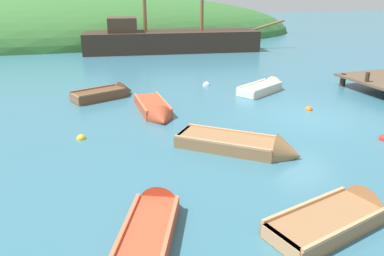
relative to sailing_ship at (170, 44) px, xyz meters
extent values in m
plane|color=teal|center=(0.62, -17.95, -0.57)|extent=(120.00, 120.00, 0.00)
cylinder|color=#3A2D21|center=(5.46, -14.16, -0.56)|extent=(0.28, 0.28, 1.23)
cylinder|color=#3A2D21|center=(5.36, -15.88, 0.28)|extent=(0.20, 0.20, 0.45)
ellipsoid|color=#387033|center=(-6.12, 10.89, -0.57)|extent=(46.63, 18.78, 8.58)
cube|color=#38281E|center=(0.17, -0.03, -0.17)|extent=(14.20, 5.67, 2.41)
cube|color=#997A51|center=(0.17, -0.03, 0.98)|extent=(13.61, 5.30, 0.10)
cylinder|color=olive|center=(8.18, -1.26, 1.33)|extent=(2.95, 0.65, 0.97)
cube|color=#4C3828|center=(-3.65, 0.56, 1.58)|extent=(2.56, 2.83, 1.10)
cube|color=brown|center=(-6.94, -12.60, -0.44)|extent=(2.55, 1.81, 0.52)
cone|color=brown|center=(-5.56, -12.08, -0.44)|extent=(0.92, 1.15, 1.01)
cube|color=#8E6242|center=(-7.98, -12.99, -0.36)|extent=(0.45, 0.93, 0.36)
cube|color=#8E6242|center=(-6.56, -12.46, -0.24)|extent=(0.51, 0.97, 0.05)
cube|color=#8E6242|center=(-7.32, -12.74, -0.24)|extent=(0.51, 0.97, 0.05)
cube|color=#8E6242|center=(-6.77, -13.06, -0.15)|extent=(2.17, 0.88, 0.07)
cube|color=#8E6242|center=(-7.11, -12.14, -0.15)|extent=(2.17, 0.88, 0.07)
cube|color=#C64C2D|center=(-7.18, -23.82, -0.48)|extent=(2.16, 3.20, 0.43)
cone|color=#C64C2D|center=(-6.39, -22.08, -0.48)|extent=(1.16, 1.06, 0.93)
cube|color=#FF6E48|center=(-6.96, -23.33, -0.32)|extent=(0.90, 0.54, 0.05)
cube|color=#FF6E48|center=(-6.76, -24.01, -0.23)|extent=(1.31, 2.77, 0.07)
cube|color=#FF6E48|center=(-7.59, -23.64, -0.23)|extent=(1.31, 2.77, 0.07)
cube|color=#9E7047|center=(-3.43, -24.38, -0.47)|extent=(2.80, 1.71, 0.45)
cone|color=#9E7047|center=(-1.84, -24.01, -0.47)|extent=(0.89, 1.20, 1.08)
cube|color=tan|center=(-4.65, -24.67, -0.40)|extent=(0.35, 1.02, 0.32)
cube|color=tan|center=(-2.98, -24.28, -0.30)|extent=(0.42, 1.06, 0.05)
cube|color=tan|center=(-3.87, -24.49, -0.30)|extent=(0.42, 1.06, 0.05)
cube|color=tan|center=(-3.31, -24.90, -0.21)|extent=(2.51, 0.67, 0.07)
cube|color=tan|center=(-3.55, -23.87, -0.21)|extent=(2.51, 0.67, 0.07)
cube|color=#C64C2D|center=(-4.96, -15.02, -0.46)|extent=(1.09, 2.74, 0.47)
cone|color=#C64C2D|center=(-4.99, -16.72, -0.46)|extent=(1.01, 0.69, 1.00)
cube|color=#FF6E48|center=(-4.95, -13.71, -0.39)|extent=(0.95, 0.13, 0.33)
cube|color=#FF6E48|center=(-4.97, -15.50, -0.28)|extent=(0.97, 0.19, 0.05)
cube|color=#FF6E48|center=(-4.96, -14.54, -0.28)|extent=(0.97, 0.19, 0.05)
cube|color=#FF6E48|center=(-5.45, -15.01, -0.19)|extent=(0.12, 2.67, 0.07)
cube|color=#FF6E48|center=(-4.48, -15.03, -0.19)|extent=(0.12, 2.67, 0.07)
cube|color=#9E7047|center=(-3.63, -19.71, -0.45)|extent=(3.18, 2.99, 0.48)
cone|color=#9E7047|center=(-2.16, -20.99, -0.45)|extent=(1.34, 1.38, 1.17)
cube|color=tan|center=(-4.78, -18.71, -0.38)|extent=(0.82, 0.91, 0.34)
cube|color=tan|center=(-3.22, -20.07, -0.27)|extent=(0.88, 0.97, 0.05)
cube|color=tan|center=(-4.05, -19.35, -0.27)|extent=(0.88, 0.97, 0.05)
cube|color=tan|center=(-4.01, -20.14, -0.18)|extent=(2.38, 2.08, 0.07)
cube|color=tan|center=(-3.25, -19.27, -0.18)|extent=(2.38, 2.08, 0.07)
cube|color=beige|center=(0.65, -14.01, -0.45)|extent=(2.71, 2.12, 0.49)
cone|color=beige|center=(2.04, -13.25, -0.45)|extent=(1.03, 1.17, 0.98)
cube|color=white|center=(-0.41, -14.60, -0.38)|extent=(0.55, 0.87, 0.34)
cube|color=white|center=(1.04, -13.80, -0.27)|extent=(0.61, 0.92, 0.05)
cube|color=white|center=(0.26, -14.23, -0.27)|extent=(0.61, 0.92, 0.05)
cube|color=white|center=(0.88, -14.43, -0.18)|extent=(2.21, 1.26, 0.07)
cube|color=white|center=(0.42, -13.60, -0.18)|extent=(2.21, 1.26, 0.07)
sphere|color=yellow|center=(-8.00, -17.39, -0.57)|extent=(0.32, 0.32, 0.32)
sphere|color=orange|center=(1.29, -17.15, -0.57)|extent=(0.32, 0.32, 0.32)
sphere|color=white|center=(-1.27, -11.75, -0.57)|extent=(0.39, 0.39, 0.39)
camera|label=1|loc=(-8.24, -29.82, 4.25)|focal=35.06mm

